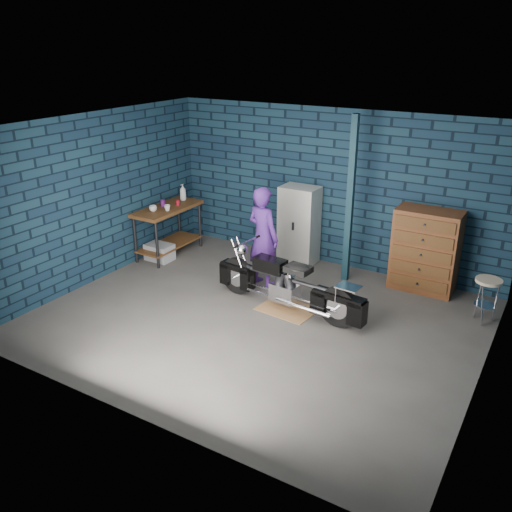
% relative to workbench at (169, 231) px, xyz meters
% --- Properties ---
extents(ground, '(6.00, 6.00, 0.00)m').
position_rel_workbench_xyz_m(ground, '(2.68, -1.33, -0.46)').
color(ground, '#4F4C4A').
rests_on(ground, ground).
extents(room_walls, '(6.02, 5.01, 2.71)m').
position_rel_workbench_xyz_m(room_walls, '(2.68, -0.78, 1.45)').
color(room_walls, '#102437').
rests_on(room_walls, ground).
extents(support_post, '(0.10, 0.10, 2.70)m').
position_rel_workbench_xyz_m(support_post, '(3.23, 0.62, 0.90)').
color(support_post, '#122E3A').
rests_on(support_post, ground).
extents(workbench, '(0.60, 1.40, 0.91)m').
position_rel_workbench_xyz_m(workbench, '(0.00, 0.00, 0.00)').
color(workbench, brown).
rests_on(workbench, ground).
extents(drip_mat, '(0.87, 0.69, 0.01)m').
position_rel_workbench_xyz_m(drip_mat, '(2.91, -0.84, -0.45)').
color(drip_mat, '#8C5D3D').
rests_on(drip_mat, ground).
extents(motorcycle, '(2.14, 0.77, 0.92)m').
position_rel_workbench_xyz_m(motorcycle, '(2.91, -0.84, 0.01)').
color(motorcycle, black).
rests_on(motorcycle, ground).
extents(person, '(0.68, 0.54, 1.63)m').
position_rel_workbench_xyz_m(person, '(2.15, -0.25, 0.36)').
color(person, '#462079').
rests_on(person, ground).
extents(storage_bin, '(0.47, 0.34, 0.30)m').
position_rel_workbench_xyz_m(storage_bin, '(0.02, -0.31, -0.31)').
color(storage_bin, '#92959A').
rests_on(storage_bin, ground).
extents(locker, '(0.64, 0.46, 1.38)m').
position_rel_workbench_xyz_m(locker, '(2.21, 0.90, 0.24)').
color(locker, silver).
rests_on(locker, ground).
extents(tool_chest, '(0.99, 0.55, 1.32)m').
position_rel_workbench_xyz_m(tool_chest, '(4.42, 0.90, 0.20)').
color(tool_chest, brown).
rests_on(tool_chest, ground).
extents(shop_stool, '(0.47, 0.47, 0.66)m').
position_rel_workbench_xyz_m(shop_stool, '(5.46, 0.26, -0.13)').
color(shop_stool, '#BCAA8E').
rests_on(shop_stool, ground).
extents(cup_a, '(0.17, 0.17, 0.10)m').
position_rel_workbench_xyz_m(cup_a, '(-0.04, -0.33, 0.51)').
color(cup_a, '#BCAA8E').
rests_on(cup_a, workbench).
extents(cup_b, '(0.11, 0.11, 0.10)m').
position_rel_workbench_xyz_m(cup_b, '(0.15, -0.17, 0.51)').
color(cup_b, '#BCAA8E').
rests_on(cup_b, workbench).
extents(mug_purple, '(0.11, 0.11, 0.12)m').
position_rel_workbench_xyz_m(mug_purple, '(-0.10, 0.01, 0.51)').
color(mug_purple, '#5C1B6C').
rests_on(mug_purple, workbench).
extents(mug_red, '(0.07, 0.07, 0.10)m').
position_rel_workbench_xyz_m(mug_red, '(0.10, 0.18, 0.51)').
color(mug_red, maroon).
rests_on(mug_red, workbench).
extents(bottle, '(0.13, 0.13, 0.31)m').
position_rel_workbench_xyz_m(bottle, '(-0.03, 0.51, 0.61)').
color(bottle, '#92959A').
rests_on(bottle, workbench).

